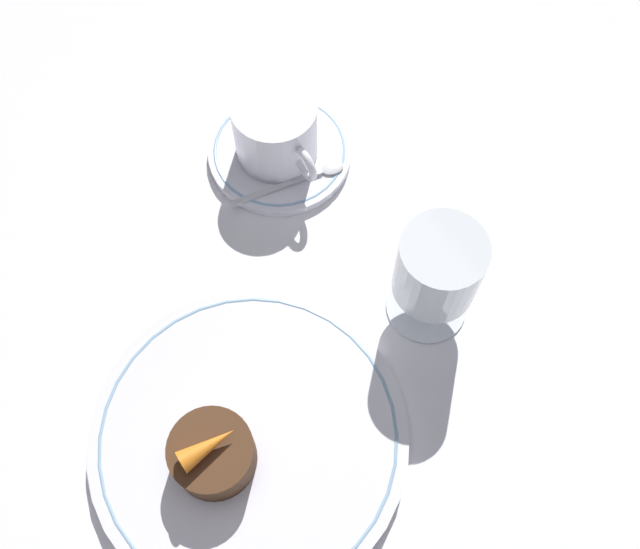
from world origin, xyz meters
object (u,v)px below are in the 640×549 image
dinner_plate (249,438)px  dessert_cake (213,454)px  wine_glass (441,276)px  coffee_cup (276,128)px

dinner_plate → dessert_cake: 0.04m
dessert_cake → dinner_plate: bearing=91.9°
dessert_cake → wine_glass: bearing=92.4°
dinner_plate → dessert_cake: dessert_cake is taller
dinner_plate → coffee_cup: 0.28m
wine_glass → dessert_cake: size_ratio=1.73×
dinner_plate → wine_glass: wine_glass is taller
dinner_plate → wine_glass: 0.20m
coffee_cup → wine_glass: wine_glass is taller
coffee_cup → dinner_plate: bearing=-37.6°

